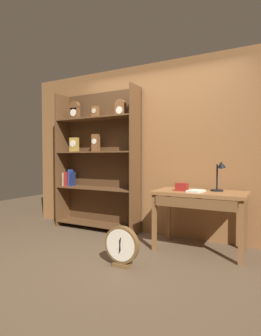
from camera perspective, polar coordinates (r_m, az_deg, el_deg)
The scene contains 8 objects.
ground_plane at distance 3.18m, azimuth -4.55°, elevation -19.42°, with size 10.00×10.00×0.00m, color brown.
back_wood_panel at distance 4.19m, azimuth 5.77°, elevation 3.93°, with size 4.80×0.05×2.60m, color brown.
bookshelf at distance 4.52m, azimuth -7.06°, elevation 1.80°, with size 1.45×0.35×2.25m.
workbench at distance 3.53m, azimuth 14.19°, elevation -6.35°, with size 1.12×0.61×0.75m.
desk_lamp at distance 3.56m, azimuth 18.02°, elevation -1.40°, with size 0.19×0.19×0.39m.
toolbox_small at distance 3.52m, azimuth 10.63°, elevation -3.90°, with size 0.15×0.09×0.10m, color maroon.
open_repair_manual at distance 3.44m, azimuth 13.44°, elevation -4.70°, with size 0.16×0.22×0.03m, color silver.
round_clock_large at distance 3.05m, azimuth -1.87°, elevation -15.93°, with size 0.40×0.11×0.44m.
Camera 1 is at (1.62, -2.48, 1.17)m, focal length 29.26 mm.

